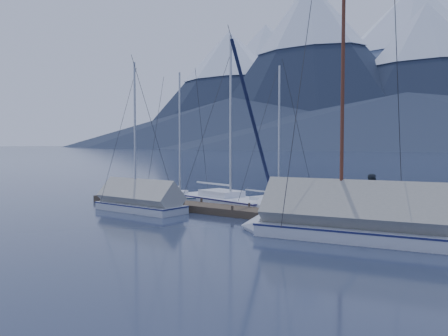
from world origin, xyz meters
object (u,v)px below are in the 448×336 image
Objects in this scene: sailboat_open_right at (285,209)px; person at (373,197)px; sailboat_covered_near at (336,223)px; sailboat_covered_far at (134,203)px; sailboat_open_mid at (237,204)px; sailboat_open_left at (187,200)px.

person is (5.11, -2.02, 1.12)m from sailboat_open_right.
sailboat_covered_near reaches higher than sailboat_covered_far.
sailboat_open_mid is at bearing 72.21° from person.
sailboat_open_left is 6.26m from sailboat_open_right.
sailboat_open_right is at bearing 64.01° from person.
person is (11.39, 2.20, 0.86)m from sailboat_covered_far.
sailboat_open_left is 4.42× the size of person.
person is (7.93, -1.89, 1.08)m from sailboat_open_mid.
sailboat_open_left is at bearing -177.93° from sailboat_open_right.
person is (11.36, -1.80, 1.12)m from sailboat_open_left.
sailboat_covered_far is 11.64m from person.
sailboat_covered_near is at bearing -1.21° from sailboat_covered_far.
sailboat_covered_far is (-3.47, -4.08, 0.22)m from sailboat_open_mid.
sailboat_covered_far reaches higher than sailboat_open_right.
sailboat_open_left reaches higher than sailboat_open_right.
sailboat_open_right is at bearing 2.07° from sailboat_open_left.
sailboat_open_mid is at bearing -177.28° from sailboat_open_right.
sailboat_open_mid is at bearing 49.68° from sailboat_covered_far.
sailboat_covered_far is at bearing 178.79° from sailboat_covered_near.
sailboat_open_left is at bearing 76.63° from person.
person is (0.46, 2.43, 0.76)m from sailboat_covered_near.
sailboat_open_right is at bearing 33.86° from sailboat_covered_far.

